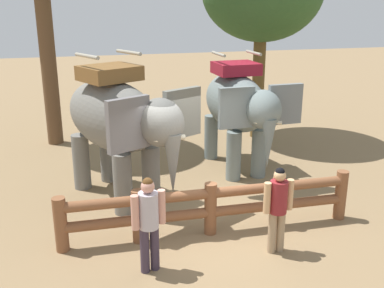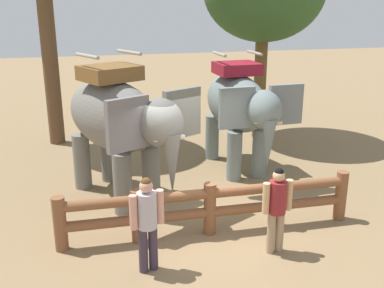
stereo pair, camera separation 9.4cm
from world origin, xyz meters
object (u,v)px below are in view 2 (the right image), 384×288
Objects in this scene: elephant_center at (239,106)px; tourist_woman_in_black at (277,204)px; log_fence at (210,205)px; tourist_man_in_blue at (147,218)px; elephant_near_left at (118,120)px.

tourist_woman_in_black is (-0.73, -4.09, -0.81)m from elephant_center.
elephant_center reaches higher than log_fence.
elephant_center is (1.69, 3.15, 1.15)m from log_fence.
log_fence is at bearing 35.55° from tourist_man_in_blue.
log_fence is 1.61× the size of elephant_center.
elephant_center is 2.22× the size of tourist_woman_in_black.
elephant_center reaches higher than tourist_man_in_blue.
elephant_near_left is 1.07× the size of elephant_center.
tourist_woman_in_black is (2.46, -3.01, -0.92)m from elephant_near_left.
elephant_near_left is 3.37m from elephant_center.
tourist_woman_in_black reaches higher than log_fence.
elephant_near_left is 4.00m from tourist_woman_in_black.
tourist_woman_in_black is (0.96, -0.94, 0.34)m from log_fence.
tourist_man_in_blue is at bearing -126.47° from elephant_center.
tourist_man_in_blue is (-3.05, -4.12, -0.77)m from elephant_center.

